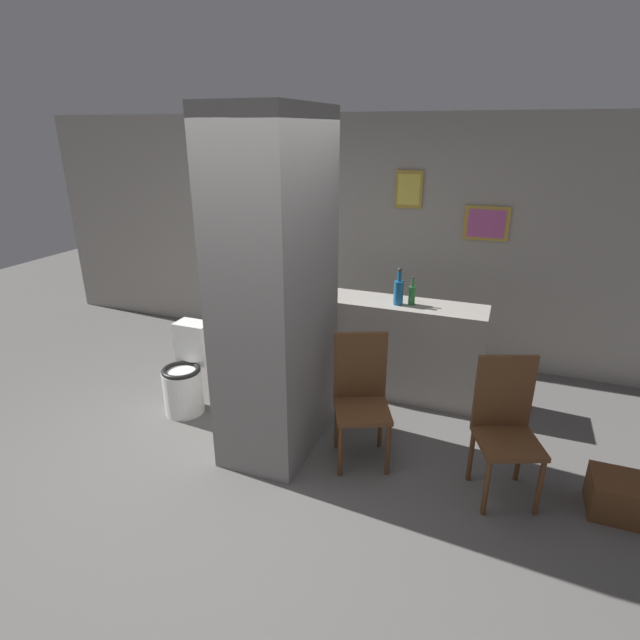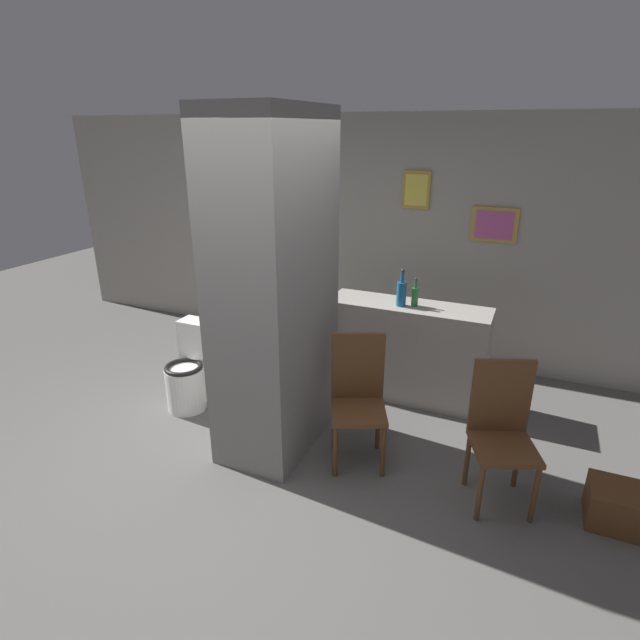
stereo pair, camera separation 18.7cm
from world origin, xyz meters
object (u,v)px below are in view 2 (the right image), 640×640
object	(u,v)px
chair_near_pillar	(358,395)
bottle_tall	(401,292)
toilet	(189,372)
bicycle	(285,344)
chair_by_doorway	(502,429)

from	to	relation	value
chair_near_pillar	bottle_tall	xyz separation A→B (m)	(0.03, 1.04, 0.52)
toilet	chair_near_pillar	distance (m)	1.70
bicycle	bottle_tall	xyz separation A→B (m)	(1.18, 0.03, 0.71)
toilet	bottle_tall	xyz separation A→B (m)	(1.71, 0.93, 0.72)
chair_near_pillar	bottle_tall	distance (m)	1.16
bicycle	bottle_tall	world-z (taller)	bottle_tall
toilet	bottle_tall	distance (m)	2.08
bottle_tall	bicycle	bearing A→B (deg)	-178.31
chair_by_doorway	bottle_tall	world-z (taller)	bottle_tall
bicycle	bottle_tall	size ratio (longest dim) A/B	4.75
toilet	chair_near_pillar	world-z (taller)	chair_near_pillar
chair_by_doorway	bottle_tall	bearing A→B (deg)	112.06
toilet	chair_by_doorway	distance (m)	2.74
toilet	bicycle	xyz separation A→B (m)	(0.53, 0.90, 0.01)
chair_near_pillar	toilet	bearing A→B (deg)	152.67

